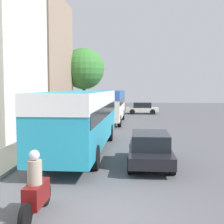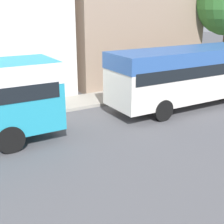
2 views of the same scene
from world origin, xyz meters
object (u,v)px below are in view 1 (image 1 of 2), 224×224
at_px(bus_following, 109,102).
at_px(bus_lead, 82,113).
at_px(motorcycle_behind_lead, 36,191).
at_px(car_far_curb, 150,148).
at_px(car_crossing, 142,108).
at_px(pedestrian_near_curb, 78,112).

bearing_deg(bus_following, bus_lead, -90.72).
height_order(bus_lead, motorcycle_behind_lead, bus_lead).
bearing_deg(car_far_curb, bus_following, -78.59).
bearing_deg(car_crossing, bus_lead, -8.18).
distance_m(motorcycle_behind_lead, car_far_curb, 6.28).
height_order(bus_following, motorcycle_behind_lead, bus_following).
height_order(bus_lead, car_far_curb, bus_lead).
distance_m(bus_lead, car_far_curb, 4.35).
xyz_separation_m(car_crossing, car_far_curb, (-0.05, -25.87, -0.01)).
xyz_separation_m(bus_lead, car_far_curb, (3.31, -2.53, -1.26)).
bearing_deg(pedestrian_near_curb, car_far_curb, -68.30).
bearing_deg(bus_following, motorcycle_behind_lead, -89.73).
bearing_deg(car_crossing, car_far_curb, -0.11).
xyz_separation_m(bus_following, motorcycle_behind_lead, (0.10, -21.09, -1.26)).
xyz_separation_m(car_far_curb, pedestrian_near_curb, (-5.98, 15.03, 0.28)).
height_order(car_crossing, pedestrian_near_curb, pedestrian_near_curb).
relative_size(bus_lead, bus_following, 1.17).
distance_m(bus_lead, bus_following, 13.07).
xyz_separation_m(bus_following, pedestrian_near_curb, (-2.83, -0.56, -0.94)).
bearing_deg(motorcycle_behind_lead, bus_lead, 91.88).
bearing_deg(bus_following, car_far_curb, -78.59).
bearing_deg(car_crossing, bus_following, -17.26).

